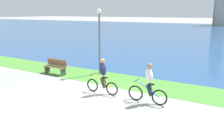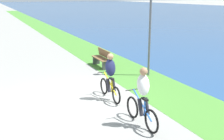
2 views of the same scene
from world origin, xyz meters
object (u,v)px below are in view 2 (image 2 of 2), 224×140
Objects in this scene: bench_near_path at (102,58)px; lamppost_tall at (150,20)px; cyclist_trailing at (143,97)px; cyclist_lead at (110,77)px.

bench_near_path is 0.39× the size of lamppost_tall.
cyclist_trailing is 5.40m from lamppost_tall.
cyclist_trailing is at bearing -0.70° from cyclist_lead.
bench_near_path is 3.40m from lamppost_tall.
lamppost_tall reaches higher than bench_near_path.
lamppost_tall is at bearing 125.44° from cyclist_lead.
bench_near_path is (-6.59, 1.52, -0.39)m from cyclist_trailing.
cyclist_lead is 4.62m from bench_near_path.
cyclist_lead is 3.87m from lamppost_tall.
cyclist_lead is at bearing -18.93° from bench_near_path.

